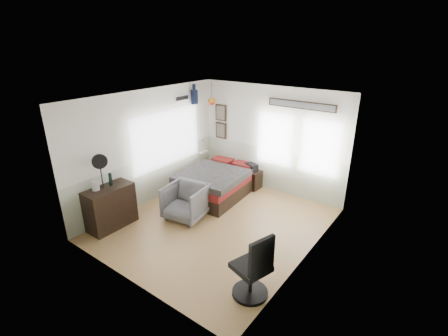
{
  "coord_description": "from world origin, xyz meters",
  "views": [
    {
      "loc": [
        3.73,
        -4.78,
        3.73
      ],
      "look_at": [
        -0.1,
        0.4,
        1.15
      ],
      "focal_mm": 26.0,
      "sensor_mm": 36.0,
      "label": 1
    }
  ],
  "objects_px": {
    "armchair": "(186,202)",
    "nightstand": "(251,179)",
    "bed": "(217,183)",
    "task_chair": "(254,272)",
    "dresser": "(110,207)"
  },
  "relations": [
    {
      "from": "bed",
      "to": "armchair",
      "type": "xyz_separation_m",
      "value": [
        0.18,
        -1.34,
        0.07
      ]
    },
    {
      "from": "nightstand",
      "to": "task_chair",
      "type": "distance_m",
      "value": 3.99
    },
    {
      "from": "armchair",
      "to": "nightstand",
      "type": "relative_size",
      "value": 1.75
    },
    {
      "from": "armchair",
      "to": "nightstand",
      "type": "bearing_deg",
      "value": 72.72
    },
    {
      "from": "armchair",
      "to": "nightstand",
      "type": "distance_m",
      "value": 2.23
    },
    {
      "from": "dresser",
      "to": "task_chair",
      "type": "xyz_separation_m",
      "value": [
        3.49,
        0.03,
        0.01
      ]
    },
    {
      "from": "bed",
      "to": "armchair",
      "type": "height_order",
      "value": "armchair"
    },
    {
      "from": "bed",
      "to": "task_chair",
      "type": "bearing_deg",
      "value": -48.04
    },
    {
      "from": "armchair",
      "to": "bed",
      "type": "bearing_deg",
      "value": 88.73
    },
    {
      "from": "dresser",
      "to": "armchair",
      "type": "bearing_deg",
      "value": 49.68
    },
    {
      "from": "bed",
      "to": "armchair",
      "type": "distance_m",
      "value": 1.35
    },
    {
      "from": "bed",
      "to": "dresser",
      "type": "distance_m",
      "value": 2.68
    },
    {
      "from": "nightstand",
      "to": "task_chair",
      "type": "relative_size",
      "value": 0.43
    },
    {
      "from": "bed",
      "to": "armchair",
      "type": "bearing_deg",
      "value": -87.02
    },
    {
      "from": "armchair",
      "to": "dresser",
      "type": "bearing_deg",
      "value": -139.12
    }
  ]
}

